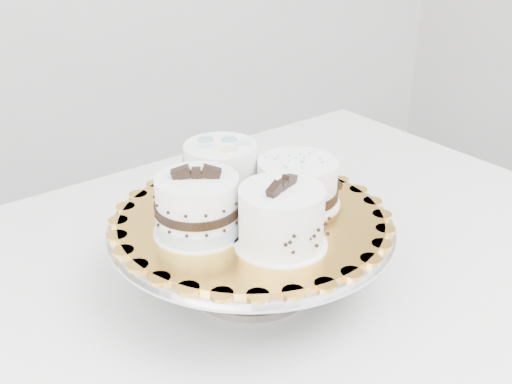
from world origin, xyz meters
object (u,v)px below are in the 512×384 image
cake_banded (198,207)px  cake_dots (221,169)px  table (241,303)px  cake_ribbon (298,184)px  cake_board (251,218)px  cake_swirl (281,219)px  cake_stand (251,241)px

cake_banded → cake_dots: bearing=75.2°
table → cake_banded: (-0.09, -0.05, 0.22)m
cake_ribbon → cake_board: bearing=177.2°
cake_swirl → cake_banded: size_ratio=1.01×
cake_banded → cake_stand: bearing=28.5°
table → cake_dots: (-0.01, 0.03, 0.22)m
cake_stand → cake_swirl: 0.11m
table → cake_banded: bearing=-158.1°
cake_board → cake_banded: size_ratio=2.53×
cake_swirl → cake_dots: size_ratio=1.14×
table → cake_banded: 0.24m
cake_banded → cake_ribbon: size_ratio=1.10×
cake_swirl → cake_ribbon: cake_swirl is taller
cake_stand → cake_banded: cake_banded is taller
cake_stand → cake_board: cake_board is taller
cake_board → cake_banded: (-0.08, -0.00, 0.04)m
table → cake_swirl: size_ratio=9.64×
table → cake_board: cake_board is taller
table → cake_board: (-0.01, -0.05, 0.18)m
table → cake_ribbon: size_ratio=10.63×
cake_board → cake_swirl: cake_swirl is taller
cake_board → cake_ribbon: size_ratio=2.77×
cake_stand → table: bearing=80.4°
cake_stand → cake_dots: bearing=93.2°
cake_stand → cake_dots: size_ratio=3.10×
cake_board → cake_dots: bearing=93.2°
cake_dots → cake_swirl: bearing=-83.1°
cake_stand → cake_swirl: size_ratio=2.73×
table → cake_stand: size_ratio=3.53×
cake_stand → cake_banded: bearing=-177.5°
cake_dots → cake_ribbon: bearing=-37.4°
cake_dots → cake_ribbon: cake_dots is taller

